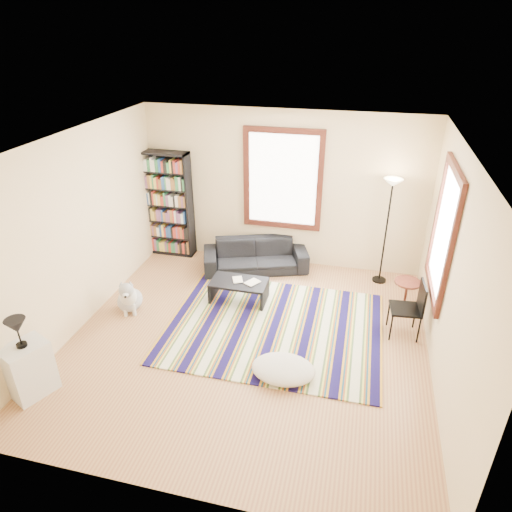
% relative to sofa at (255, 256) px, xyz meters
% --- Properties ---
extents(floor, '(5.00, 5.00, 0.10)m').
position_rel_sofa_xyz_m(floor, '(0.39, -2.05, -0.32)').
color(floor, '#B08450').
rests_on(floor, ground).
extents(ceiling, '(5.00, 5.00, 0.10)m').
position_rel_sofa_xyz_m(ceiling, '(0.39, -2.05, 2.58)').
color(ceiling, white).
rests_on(ceiling, floor).
extents(wall_back, '(5.00, 0.10, 2.80)m').
position_rel_sofa_xyz_m(wall_back, '(0.39, 0.50, 1.13)').
color(wall_back, beige).
rests_on(wall_back, floor).
extents(wall_front, '(5.00, 0.10, 2.80)m').
position_rel_sofa_xyz_m(wall_front, '(0.39, -4.60, 1.13)').
color(wall_front, beige).
rests_on(wall_front, floor).
extents(wall_left, '(0.10, 5.00, 2.80)m').
position_rel_sofa_xyz_m(wall_left, '(-2.16, -2.05, 1.13)').
color(wall_left, beige).
rests_on(wall_left, floor).
extents(wall_right, '(0.10, 5.00, 2.80)m').
position_rel_sofa_xyz_m(wall_right, '(2.94, -2.05, 1.13)').
color(wall_right, beige).
rests_on(wall_right, floor).
extents(window_back, '(1.20, 0.06, 1.60)m').
position_rel_sofa_xyz_m(window_back, '(0.39, 0.42, 1.33)').
color(window_back, white).
rests_on(window_back, wall_back).
extents(window_right, '(0.06, 1.20, 1.60)m').
position_rel_sofa_xyz_m(window_right, '(2.86, -1.25, 1.33)').
color(window_right, white).
rests_on(window_right, wall_right).
extents(rug, '(3.14, 2.51, 0.02)m').
position_rel_sofa_xyz_m(rug, '(0.70, -1.68, -0.26)').
color(rug, '#110C3D').
rests_on(rug, floor).
extents(sofa, '(1.30, 2.00, 0.54)m').
position_rel_sofa_xyz_m(sofa, '(0.00, 0.00, 0.00)').
color(sofa, black).
rests_on(sofa, floor).
extents(bookshelf, '(0.90, 0.30, 2.00)m').
position_rel_sofa_xyz_m(bookshelf, '(-1.75, 0.27, 0.73)').
color(bookshelf, black).
rests_on(bookshelf, floor).
extents(coffee_table, '(1.02, 0.79, 0.36)m').
position_rel_sofa_xyz_m(coffee_table, '(-0.01, -1.09, -0.09)').
color(coffee_table, black).
rests_on(coffee_table, floor).
extents(book_a, '(0.25, 0.22, 0.02)m').
position_rel_sofa_xyz_m(book_a, '(-0.11, -1.09, 0.10)').
color(book_a, beige).
rests_on(book_a, coffee_table).
extents(book_b, '(0.26, 0.29, 0.02)m').
position_rel_sofa_xyz_m(book_b, '(0.14, -1.04, 0.10)').
color(book_b, beige).
rests_on(book_b, coffee_table).
extents(floor_cushion, '(0.94, 0.78, 0.21)m').
position_rel_sofa_xyz_m(floor_cushion, '(1.02, -2.66, -0.17)').
color(floor_cushion, beige).
rests_on(floor_cushion, floor).
extents(floor_lamp, '(0.36, 0.36, 1.86)m').
position_rel_sofa_xyz_m(floor_lamp, '(2.22, 0.10, 0.66)').
color(floor_lamp, black).
rests_on(floor_lamp, floor).
extents(side_table, '(0.47, 0.47, 0.54)m').
position_rel_sofa_xyz_m(side_table, '(2.59, -0.77, -0.00)').
color(side_table, '#4F2013').
rests_on(side_table, floor).
extents(folding_chair, '(0.45, 0.44, 0.86)m').
position_rel_sofa_xyz_m(folding_chair, '(2.54, -1.38, 0.16)').
color(folding_chair, black).
rests_on(folding_chair, floor).
extents(white_cabinet, '(0.55, 0.61, 0.70)m').
position_rel_sofa_xyz_m(white_cabinet, '(-1.91, -3.67, 0.08)').
color(white_cabinet, silver).
rests_on(white_cabinet, floor).
extents(table_lamp, '(0.32, 0.32, 0.38)m').
position_rel_sofa_xyz_m(table_lamp, '(-1.91, -3.67, 0.62)').
color(table_lamp, black).
rests_on(table_lamp, white_cabinet).
extents(dog, '(0.61, 0.70, 0.58)m').
position_rel_sofa_xyz_m(dog, '(-1.60, -1.75, 0.02)').
color(dog, silver).
rests_on(dog, floor).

